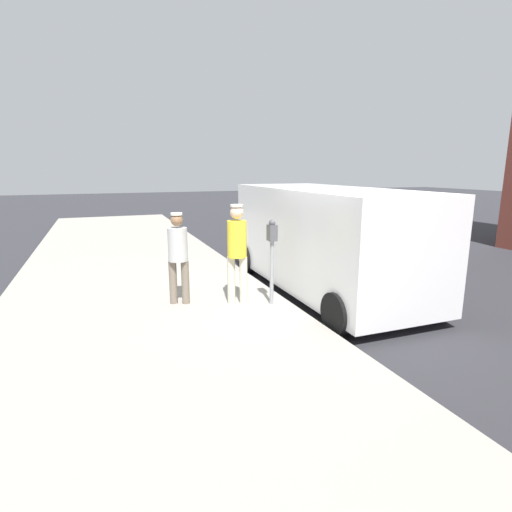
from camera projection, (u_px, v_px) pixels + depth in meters
ground_plane at (349, 310)px, 7.34m from camera, size 80.00×80.00×0.00m
sidewalk_slab at (153, 334)px, 6.08m from camera, size 5.00×32.00×0.15m
parking_meter_near at (272, 247)px, 7.04m from camera, size 0.14×0.18×1.52m
pedestrian_in_gray at (178, 253)px, 7.08m from camera, size 0.34×0.34×1.64m
pedestrian_in_yellow at (237, 247)px, 7.07m from camera, size 0.34×0.34×1.78m
parked_van at (325, 237)px, 8.25m from camera, size 2.16×5.21×2.15m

